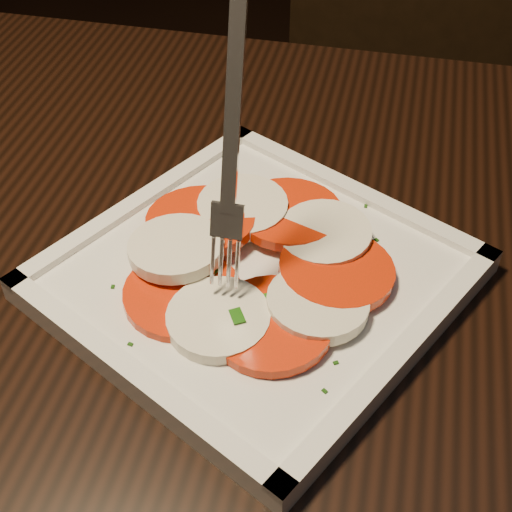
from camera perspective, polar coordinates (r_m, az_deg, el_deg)
name	(u,v)px	position (r m, az deg, el deg)	size (l,w,h in m)	color
table	(176,360)	(0.62, -6.46, -8.29)	(1.24, 0.86, 0.75)	black
chair	(402,88)	(1.23, 11.61, 13.04)	(0.43, 0.43, 0.93)	black
plate	(256,278)	(0.53, 0.00, -1.75)	(0.26, 0.26, 0.01)	white
caprese_salad	(256,261)	(0.52, 0.00, -0.40)	(0.20, 0.21, 0.03)	red
fork	(234,139)	(0.46, -1.75, 9.31)	(0.03, 0.06, 0.19)	white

